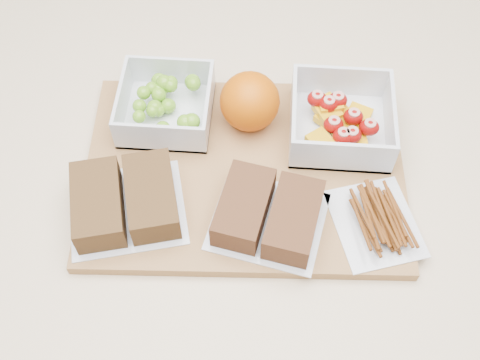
{
  "coord_description": "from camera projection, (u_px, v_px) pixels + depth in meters",
  "views": [
    {
      "loc": [
        0.03,
        -0.42,
        1.57
      ],
      "look_at": [
        -0.0,
        0.0,
        0.93
      ],
      "focal_mm": 45.0,
      "sensor_mm": 36.0,
      "label": 1
    }
  ],
  "objects": [
    {
      "name": "counter",
      "position": [
        242.0,
        313.0,
        1.17
      ],
      "size": [
        1.2,
        0.9,
        0.9
      ],
      "primitive_type": "cube",
      "color": "beige",
      "rests_on": "ground"
    },
    {
      "name": "sandwich_bag_center",
      "position": [
        269.0,
        214.0,
        0.73
      ],
      "size": [
        0.16,
        0.15,
        0.04
      ],
      "color": "silver",
      "rests_on": "cutting_board"
    },
    {
      "name": "grape_container",
      "position": [
        167.0,
        104.0,
        0.83
      ],
      "size": [
        0.12,
        0.12,
        0.05
      ],
      "color": "silver",
      "rests_on": "cutting_board"
    },
    {
      "name": "orange",
      "position": [
        250.0,
        101.0,
        0.8
      ],
      "size": [
        0.08,
        0.08,
        0.08
      ],
      "primitive_type": "sphere",
      "color": "#D25A04",
      "rests_on": "cutting_board"
    },
    {
      "name": "fruit_container",
      "position": [
        340.0,
        121.0,
        0.81
      ],
      "size": [
        0.13,
        0.13,
        0.06
      ],
      "color": "silver",
      "rests_on": "cutting_board"
    },
    {
      "name": "sandwich_bag_left",
      "position": [
        125.0,
        201.0,
        0.74
      ],
      "size": [
        0.17,
        0.16,
        0.04
      ],
      "color": "silver",
      "rests_on": "cutting_board"
    },
    {
      "name": "pretzel_bag",
      "position": [
        377.0,
        219.0,
        0.74
      ],
      "size": [
        0.13,
        0.14,
        0.03
      ],
      "color": "silver",
      "rests_on": "cutting_board"
    },
    {
      "name": "cutting_board",
      "position": [
        244.0,
        171.0,
        0.8
      ],
      "size": [
        0.43,
        0.32,
        0.02
      ],
      "primitive_type": "cube",
      "rotation": [
        0.0,
        0.0,
        0.05
      ],
      "color": "#A57544",
      "rests_on": "counter"
    }
  ]
}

